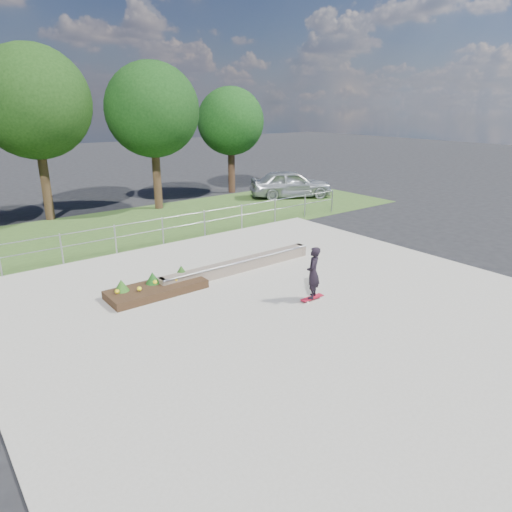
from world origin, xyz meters
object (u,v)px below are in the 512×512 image
(parked_car, at_px, (291,184))
(planter_bed, at_px, (156,287))
(skateboarder, at_px, (313,273))
(grind_ledge, at_px, (239,265))

(parked_car, bearing_deg, planter_bed, 151.64)
(skateboarder, bearing_deg, planter_bed, 135.80)
(grind_ledge, bearing_deg, planter_bed, 179.86)
(skateboarder, xyz_separation_m, parked_car, (10.02, 12.17, -0.06))
(planter_bed, distance_m, skateboarder, 4.81)
(skateboarder, height_order, parked_car, parked_car)
(planter_bed, distance_m, parked_car, 16.10)
(grind_ledge, xyz_separation_m, skateboarder, (0.29, -3.32, 0.65))
(grind_ledge, bearing_deg, parked_car, 40.64)
(grind_ledge, distance_m, parked_car, 13.60)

